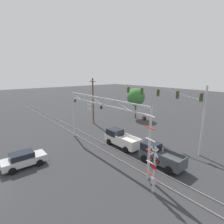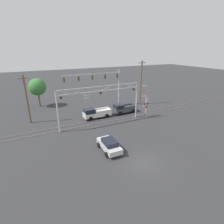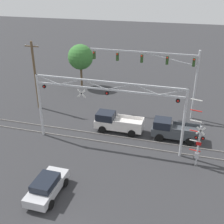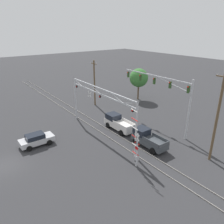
{
  "view_description": "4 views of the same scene",
  "coord_description": "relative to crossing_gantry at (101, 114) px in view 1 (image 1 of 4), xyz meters",
  "views": [
    {
      "loc": [
        16.26,
        0.94,
        9.59
      ],
      "look_at": [
        -2.19,
        16.03,
        4.2
      ],
      "focal_mm": 28.0,
      "sensor_mm": 36.0,
      "label": 1
    },
    {
      "loc": [
        -10.81,
        -13.65,
        12.7
      ],
      "look_at": [
        1.49,
        11.38,
        2.43
      ],
      "focal_mm": 28.0,
      "sensor_mm": 36.0,
      "label": 2
    },
    {
      "loc": [
        7.13,
        -10.65,
        15.37
      ],
      "look_at": [
        0.19,
        13.64,
        3.21
      ],
      "focal_mm": 45.0,
      "sensor_mm": 36.0,
      "label": 3
    },
    {
      "loc": [
        23.23,
        -2.64,
        14.23
      ],
      "look_at": [
        1.77,
        13.29,
        3.81
      ],
      "focal_mm": 35.0,
      "sensor_mm": 36.0,
      "label": 4
    }
  ],
  "objects": [
    {
      "name": "background_tree_beyond_span",
      "position": [
        -8.8,
        15.35,
        -0.26
      ],
      "size": [
        3.79,
        3.79,
        6.47
      ],
      "color": "brown",
      "rests_on": "ground_plane"
    },
    {
      "name": "rail_track_far",
      "position": [
        0.02,
        1.72,
        -4.77
      ],
      "size": [
        80.0,
        0.08,
        0.1
      ],
      "primitive_type": "cube",
      "color": "gray",
      "rests_on": "ground_plane"
    },
    {
      "name": "pickup_truck_following",
      "position": [
        6.24,
        3.02,
        -3.82
      ],
      "size": [
        4.87,
        2.11,
        2.06
      ],
      "color": "#3D4247",
      "rests_on": "ground_plane"
    },
    {
      "name": "rail_track_near",
      "position": [
        0.02,
        0.28,
        -4.77
      ],
      "size": [
        80.0,
        0.08,
        0.1
      ],
      "primitive_type": "cube",
      "color": "gray",
      "rests_on": "ground_plane"
    },
    {
      "name": "traffic_signal_span",
      "position": [
        4.39,
        8.48,
        1.1
      ],
      "size": [
        12.82,
        0.39,
        8.23
      ],
      "color": "#B7BABF",
      "rests_on": "ground_plane"
    },
    {
      "name": "crossing_gantry",
      "position": [
        0.0,
        0.0,
        0.0
      ],
      "size": [
        14.67,
        0.28,
        6.8
      ],
      "color": "#B7BABF",
      "rests_on": "ground_plane"
    },
    {
      "name": "crossing_signal_mast",
      "position": [
        8.61,
        -1.15,
        -2.68
      ],
      "size": [
        1.61,
        0.35,
        6.43
      ],
      "color": "#B7BABF",
      "rests_on": "ground_plane"
    },
    {
      "name": "pickup_truck_lead",
      "position": [
        0.13,
        3.03,
        -3.81
      ],
      "size": [
        5.26,
        2.11,
        2.06
      ],
      "color": "silver",
      "rests_on": "ground_plane"
    },
    {
      "name": "utility_pole_left",
      "position": [
        -11.19,
        6.16,
        -0.38
      ],
      "size": [
        1.8,
        0.28,
        8.59
      ],
      "color": "brown",
      "rests_on": "ground_plane"
    },
    {
      "name": "sedan_waiting",
      "position": [
        -2.37,
        -8.31,
        -3.99
      ],
      "size": [
        2.08,
        4.27,
        1.59
      ],
      "color": "#B7B7BC",
      "rests_on": "ground_plane"
    }
  ]
}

